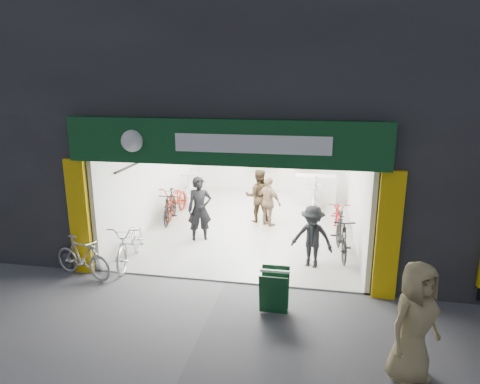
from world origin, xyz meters
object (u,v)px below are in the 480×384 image
(bike_left_front, at_px, (131,242))
(parked_bike, at_px, (83,257))
(bike_right_front, at_px, (341,235))
(pedestrian_near, at_px, (414,323))
(sandwich_board, at_px, (274,290))

(bike_left_front, xyz_separation_m, parked_bike, (-0.71, -0.90, -0.05))
(bike_right_front, xyz_separation_m, pedestrian_near, (0.80, -4.40, 0.38))
(bike_left_front, height_order, sandwich_board, bike_left_front)
(bike_right_front, distance_m, parked_bike, 6.04)
(parked_bike, xyz_separation_m, pedestrian_near, (6.42, -2.17, 0.44))
(parked_bike, bearing_deg, pedestrian_near, -92.52)
(pedestrian_near, xyz_separation_m, sandwich_board, (-2.13, 1.48, -0.46))
(bike_right_front, distance_m, pedestrian_near, 4.49)
(parked_bike, bearing_deg, bike_right_front, -52.18)
(bike_left_front, bearing_deg, bike_right_front, 6.48)
(bike_left_front, bearing_deg, sandwich_board, -32.66)
(bike_right_front, relative_size, parked_bike, 1.14)
(bike_left_front, xyz_separation_m, bike_right_front, (4.90, 1.33, 0.01))
(bike_right_front, height_order, sandwich_board, bike_right_front)
(parked_bike, height_order, sandwich_board, parked_bike)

